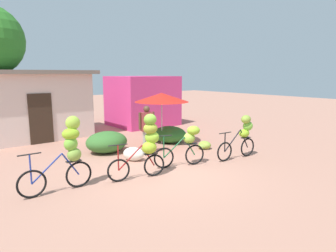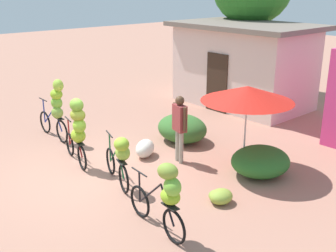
{
  "view_description": "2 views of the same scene",
  "coord_description": "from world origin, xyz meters",
  "px_view_note": "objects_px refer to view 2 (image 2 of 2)",
  "views": [
    {
      "loc": [
        -4.99,
        -6.44,
        2.78
      ],
      "look_at": [
        0.9,
        0.87,
        1.14
      ],
      "focal_mm": 32.27,
      "sensor_mm": 36.0,
      "label": 1
    },
    {
      "loc": [
        7.85,
        -4.54,
        4.2
      ],
      "look_at": [
        0.99,
        1.52,
        1.08
      ],
      "focal_mm": 44.72,
      "sensor_mm": 36.0,
      "label": 2
    }
  ],
  "objects_px": {
    "bicycle_near_pile": "(78,128)",
    "produce_sack": "(145,148)",
    "market_umbrella": "(247,94)",
    "bicycle_leftmost": "(56,106)",
    "bicycle_center_loaded": "(120,156)",
    "banana_pile_on_ground": "(220,196)",
    "person_vendor": "(180,122)",
    "bicycle_by_shop": "(165,194)",
    "building_low": "(243,64)"
  },
  "relations": [
    {
      "from": "bicycle_near_pile",
      "to": "bicycle_by_shop",
      "type": "xyz_separation_m",
      "value": [
        3.58,
        -0.38,
        -0.17
      ]
    },
    {
      "from": "bicycle_near_pile",
      "to": "banana_pile_on_ground",
      "type": "xyz_separation_m",
      "value": [
        3.42,
        1.23,
        -0.86
      ]
    },
    {
      "from": "bicycle_leftmost",
      "to": "produce_sack",
      "type": "distance_m",
      "value": 2.86
    },
    {
      "from": "bicycle_near_pile",
      "to": "bicycle_center_loaded",
      "type": "relative_size",
      "value": 1.1
    },
    {
      "from": "bicycle_center_loaded",
      "to": "banana_pile_on_ground",
      "type": "bearing_deg",
      "value": 30.28
    },
    {
      "from": "produce_sack",
      "to": "bicycle_center_loaded",
      "type": "bearing_deg",
      "value": -55.75
    },
    {
      "from": "market_umbrella",
      "to": "bicycle_by_shop",
      "type": "xyz_separation_m",
      "value": [
        0.9,
        -3.23,
        -1.03
      ]
    },
    {
      "from": "building_low",
      "to": "banana_pile_on_ground",
      "type": "xyz_separation_m",
      "value": [
        4.42,
        -6.08,
        -1.34
      ]
    },
    {
      "from": "bicycle_near_pile",
      "to": "banana_pile_on_ground",
      "type": "distance_m",
      "value": 3.73
    },
    {
      "from": "bicycle_center_loaded",
      "to": "produce_sack",
      "type": "height_order",
      "value": "bicycle_center_loaded"
    },
    {
      "from": "bicycle_near_pile",
      "to": "bicycle_by_shop",
      "type": "distance_m",
      "value": 3.6
    },
    {
      "from": "produce_sack",
      "to": "person_vendor",
      "type": "height_order",
      "value": "person_vendor"
    },
    {
      "from": "bicycle_center_loaded",
      "to": "market_umbrella",
      "type": "bearing_deg",
      "value": 67.05
    },
    {
      "from": "bicycle_leftmost",
      "to": "person_vendor",
      "type": "xyz_separation_m",
      "value": [
        3.35,
        1.54,
        0.03
      ]
    },
    {
      "from": "person_vendor",
      "to": "produce_sack",
      "type": "bearing_deg",
      "value": -152.76
    },
    {
      "from": "market_umbrella",
      "to": "bicycle_by_shop",
      "type": "bearing_deg",
      "value": -74.53
    },
    {
      "from": "banana_pile_on_ground",
      "to": "person_vendor",
      "type": "bearing_deg",
      "value": 159.35
    },
    {
      "from": "bicycle_leftmost",
      "to": "person_vendor",
      "type": "relative_size",
      "value": 1.06
    },
    {
      "from": "market_umbrella",
      "to": "bicycle_near_pile",
      "type": "bearing_deg",
      "value": -133.23
    },
    {
      "from": "bicycle_leftmost",
      "to": "produce_sack",
      "type": "height_order",
      "value": "bicycle_leftmost"
    },
    {
      "from": "market_umbrella",
      "to": "produce_sack",
      "type": "xyz_separation_m",
      "value": [
        -2.14,
        -1.28,
        -1.63
      ]
    },
    {
      "from": "bicycle_center_loaded",
      "to": "bicycle_near_pile",
      "type": "bearing_deg",
      "value": -175.34
    },
    {
      "from": "market_umbrella",
      "to": "bicycle_center_loaded",
      "type": "bearing_deg",
      "value": -112.95
    },
    {
      "from": "bicycle_leftmost",
      "to": "market_umbrella",
      "type": "bearing_deg",
      "value": 27.14
    },
    {
      "from": "bicycle_center_loaded",
      "to": "banana_pile_on_ground",
      "type": "xyz_separation_m",
      "value": [
        1.89,
        1.1,
        -0.59
      ]
    },
    {
      "from": "building_low",
      "to": "bicycle_leftmost",
      "type": "xyz_separation_m",
      "value": [
        -0.98,
        -6.84,
        -0.47
      ]
    },
    {
      "from": "bicycle_near_pile",
      "to": "produce_sack",
      "type": "relative_size",
      "value": 2.47
    },
    {
      "from": "building_low",
      "to": "bicycle_near_pile",
      "type": "xyz_separation_m",
      "value": [
        1.0,
        -7.31,
        -0.48
      ]
    },
    {
      "from": "bicycle_by_shop",
      "to": "market_umbrella",
      "type": "bearing_deg",
      "value": 105.47
    },
    {
      "from": "market_umbrella",
      "to": "bicycle_near_pile",
      "type": "height_order",
      "value": "market_umbrella"
    },
    {
      "from": "building_low",
      "to": "bicycle_center_loaded",
      "type": "xyz_separation_m",
      "value": [
        2.52,
        -7.18,
        -0.75
      ]
    },
    {
      "from": "building_low",
      "to": "person_vendor",
      "type": "bearing_deg",
      "value": -65.98
    },
    {
      "from": "produce_sack",
      "to": "bicycle_near_pile",
      "type": "bearing_deg",
      "value": -108.93
    },
    {
      "from": "bicycle_near_pile",
      "to": "produce_sack",
      "type": "height_order",
      "value": "bicycle_near_pile"
    },
    {
      "from": "bicycle_by_shop",
      "to": "bicycle_center_loaded",
      "type": "bearing_deg",
      "value": 166.18
    },
    {
      "from": "building_low",
      "to": "person_vendor",
      "type": "height_order",
      "value": "building_low"
    },
    {
      "from": "building_low",
      "to": "bicycle_by_shop",
      "type": "bearing_deg",
      "value": -59.24
    },
    {
      "from": "bicycle_near_pile",
      "to": "person_vendor",
      "type": "distance_m",
      "value": 2.42
    },
    {
      "from": "market_umbrella",
      "to": "bicycle_leftmost",
      "type": "distance_m",
      "value": 5.31
    },
    {
      "from": "market_umbrella",
      "to": "person_vendor",
      "type": "bearing_deg",
      "value": -147.04
    },
    {
      "from": "market_umbrella",
      "to": "bicycle_by_shop",
      "type": "distance_m",
      "value": 3.51
    },
    {
      "from": "bicycle_by_shop",
      "to": "produce_sack",
      "type": "distance_m",
      "value": 3.66
    },
    {
      "from": "bicycle_center_loaded",
      "to": "banana_pile_on_ground",
      "type": "relative_size",
      "value": 2.82
    },
    {
      "from": "building_low",
      "to": "bicycle_near_pile",
      "type": "distance_m",
      "value": 7.39
    },
    {
      "from": "banana_pile_on_ground",
      "to": "produce_sack",
      "type": "xyz_separation_m",
      "value": [
        -2.88,
        0.35,
        0.08
      ]
    },
    {
      "from": "market_umbrella",
      "to": "banana_pile_on_ground",
      "type": "relative_size",
      "value": 3.81
    },
    {
      "from": "market_umbrella",
      "to": "bicycle_center_loaded",
      "type": "distance_m",
      "value": 3.17
    },
    {
      "from": "produce_sack",
      "to": "banana_pile_on_ground",
      "type": "bearing_deg",
      "value": -6.86
    },
    {
      "from": "bicycle_center_loaded",
      "to": "bicycle_by_shop",
      "type": "bearing_deg",
      "value": -13.82
    },
    {
      "from": "building_low",
      "to": "produce_sack",
      "type": "xyz_separation_m",
      "value": [
        1.54,
        -5.73,
        -1.26
      ]
    }
  ]
}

